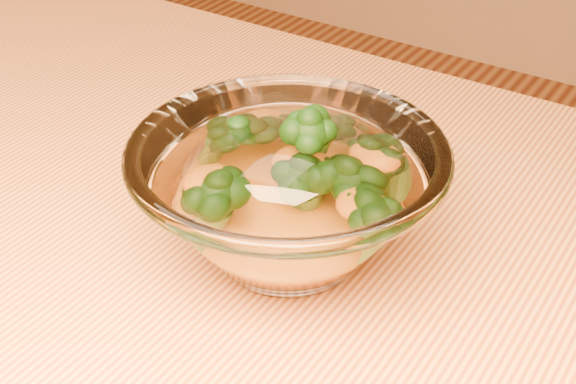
{
  "coord_description": "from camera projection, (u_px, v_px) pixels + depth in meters",
  "views": [
    {
      "loc": [
        0.33,
        -0.23,
        1.07
      ],
      "look_at": [
        0.11,
        0.1,
        0.8
      ],
      "focal_mm": 50.0,
      "sensor_mm": 36.0,
      "label": 1
    }
  ],
  "objects": [
    {
      "name": "broccoli_heap",
      "position": [
        301.0,
        174.0,
        0.49
      ],
      "size": [
        0.14,
        0.12,
        0.07
      ],
      "color": "black",
      "rests_on": "cheese_sauce"
    },
    {
      "name": "cheese_sauce",
      "position": [
        288.0,
        222.0,
        0.5
      ],
      "size": [
        0.1,
        0.1,
        0.03
      ],
      "primitive_type": "ellipsoid",
      "color": "orange",
      "rests_on": "glass_bowl"
    },
    {
      "name": "glass_bowl",
      "position": [
        288.0,
        198.0,
        0.49
      ],
      "size": [
        0.19,
        0.19,
        0.09
      ],
      "color": "white",
      "rests_on": "table"
    }
  ]
}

